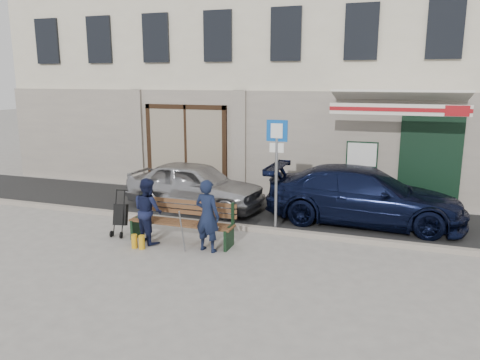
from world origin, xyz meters
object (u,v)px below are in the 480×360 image
at_px(man, 207,216).
at_px(stroller, 120,216).
at_px(parking_sign, 277,158).
at_px(car_silver, 195,185).
at_px(car_navy, 364,196).
at_px(bench, 180,222).
at_px(woman, 148,210).

relative_size(man, stroller, 1.46).
relative_size(parking_sign, stroller, 2.52).
height_order(man, stroller, man).
bearing_deg(stroller, car_silver, 64.72).
bearing_deg(car_navy, stroller, 119.16).
height_order(parking_sign, bench, parking_sign).
distance_m(car_silver, woman, 2.84).
relative_size(car_silver, parking_sign, 1.47).
relative_size(bench, man, 1.56).
distance_m(car_silver, parking_sign, 3.10).
bearing_deg(car_navy, parking_sign, 126.85).
bearing_deg(stroller, bench, -9.72).
distance_m(car_navy, stroller, 5.94).
bearing_deg(bench, stroller, -179.07).
bearing_deg(man, parking_sign, -110.49).
xyz_separation_m(parking_sign, stroller, (-3.32, -1.43, -1.30)).
bearing_deg(car_silver, parking_sign, -110.62).
distance_m(car_navy, man, 4.25).
xyz_separation_m(car_navy, bench, (-3.72, -2.78, -0.24)).
xyz_separation_m(car_silver, bench, (0.81, -2.62, -0.21)).
distance_m(bench, stroller, 1.50).
xyz_separation_m(car_silver, stroller, (-0.69, -2.64, -0.20)).
bearing_deg(stroller, man, -17.58).
relative_size(car_silver, man, 2.53).
xyz_separation_m(car_silver, man, (1.61, -2.92, 0.11)).
height_order(car_navy, man, man).
distance_m(bench, woman, 0.74).
bearing_deg(man, car_navy, -123.06).
distance_m(parking_sign, bench, 2.64).
height_order(parking_sign, woman, parking_sign).
bearing_deg(woman, car_silver, -56.43).
bearing_deg(bench, car_navy, 36.82).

